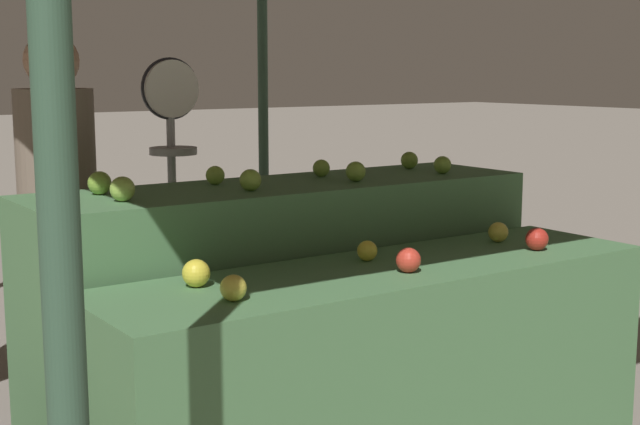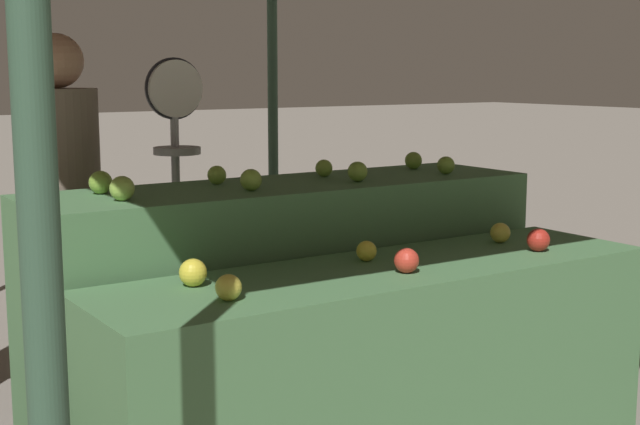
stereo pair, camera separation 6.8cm
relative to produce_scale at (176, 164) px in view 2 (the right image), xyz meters
The scene contains 18 objects.
display_counter_front 1.39m from the produce_scale, 80.16° to the right, with size 2.02×0.55×0.90m, color #4C7A4C.
display_counter_back 0.85m from the produce_scale, 70.54° to the right, with size 2.02×0.55×1.12m, color #4C7A4C.
apple_front_0 1.37m from the produce_scale, 108.48° to the right, with size 0.08×0.08×0.08m, color gold.
apple_front_1 1.32m from the produce_scale, 80.45° to the right, with size 0.08×0.08×0.08m, color red.
apple_front_2 1.54m from the produce_scale, 56.81° to the right, with size 0.08×0.08×0.08m, color #AD281E.
apple_front_3 1.18m from the produce_scale, 112.28° to the right, with size 0.09×0.09×0.09m, color gold.
apple_front_4 1.11m from the produce_scale, 78.54° to the right, with size 0.07×0.07×0.07m, color gold.
apple_front_5 1.39m from the produce_scale, 52.26° to the right, with size 0.08×0.08×0.08m, color gold.
apple_back_0 0.84m from the produce_scale, 126.66° to the right, with size 0.08×0.08×0.08m, color #8EB247.
apple_back_1 0.69m from the produce_scale, 92.01° to the right, with size 0.08×0.08×0.08m, color #84AD3D.
apple_back_2 0.82m from the produce_scale, 56.44° to the right, with size 0.08×0.08×0.08m, color #7AA338.
apple_back_3 1.14m from the produce_scale, 36.77° to the right, with size 0.07×0.07×0.07m, color #7AA338.
apple_back_4 0.69m from the produce_scale, 136.69° to the right, with size 0.08×0.08×0.08m, color #7AA338.
apple_back_5 0.47m from the produce_scale, 95.49° to the right, with size 0.07×0.07×0.07m, color #84AD3D.
apple_back_6 0.65m from the produce_scale, 47.96° to the right, with size 0.07×0.07×0.07m, color #84AD3D.
apple_back_7 1.03m from the produce_scale, 26.55° to the right, with size 0.08×0.08×0.08m, color #7AA338.
produce_scale is the anchor object (origin of this frame).
person_vendor_at_scale 0.50m from the produce_scale, 158.90° to the left, with size 0.41×0.41×1.69m.
Camera 2 is at (-1.78, -2.30, 1.54)m, focal length 50.00 mm.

